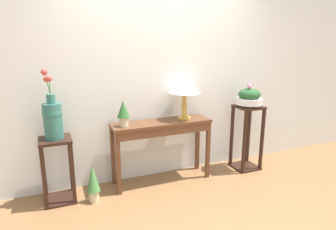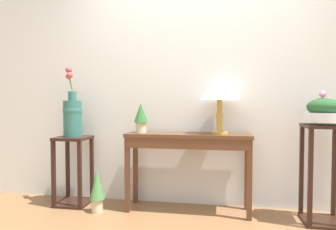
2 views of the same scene
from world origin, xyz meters
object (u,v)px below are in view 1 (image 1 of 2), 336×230
Objects in this scene: potted_plant_on_console at (123,112)px; pedestal_stand_left at (58,170)px; planter_bowl_wide_right at (249,97)px; potted_plant_floor at (93,182)px; console_table at (162,132)px; table_lamp at (185,85)px; pedestal_stand_right at (247,137)px; flower_vase_tall_left at (53,116)px.

potted_plant_on_console reaches higher than pedestal_stand_left.
potted_plant_floor is (-2.10, -0.11, -0.77)m from planter_bowl_wide_right.
potted_plant_on_console reaches higher than potted_plant_floor.
table_lamp is (0.31, 0.02, 0.55)m from console_table.
pedestal_stand_right reaches higher than console_table.
pedestal_stand_left is 2.45m from pedestal_stand_right.
console_table is 1.27m from planter_bowl_wide_right.
potted_plant_on_console is 0.87× the size of planter_bowl_wide_right.
planter_bowl_wide_right is (-0.00, -0.00, 0.56)m from pedestal_stand_right.
console_table is 0.63m from table_lamp.
table_lamp is 0.94m from planter_bowl_wide_right.
table_lamp is at bearing 174.59° from pedestal_stand_right.
pedestal_stand_right is 0.56m from planter_bowl_wide_right.
pedestal_stand_left is at bearing 178.28° from pedestal_stand_right.
pedestal_stand_right is at bearing 53.37° from planter_bowl_wide_right.
console_table is at bearing -0.40° from pedestal_stand_left.
potted_plant_floor is at bearing -27.48° from pedestal_stand_left.
pedestal_stand_left is at bearing -179.50° from table_lamp.
pedestal_stand_right is 2.56× the size of planter_bowl_wide_right.
table_lamp is 0.83m from potted_plant_on_console.
potted_plant_on_console is at bearing -1.02° from pedestal_stand_left.
console_table is at bearing -175.92° from table_lamp.
pedestal_stand_left reaches higher than potted_plant_floor.
planter_bowl_wide_right is at bearing -1.70° from flower_vase_tall_left.
table_lamp is 1.55m from flower_vase_tall_left.
pedestal_stand_right is (2.45, -0.07, 0.08)m from pedestal_stand_left.
table_lamp reaches higher than console_table.
pedestal_stand_right is at bearing -1.70° from flower_vase_tall_left.
pedestal_stand_right is 2.08× the size of potted_plant_floor.
potted_plant_floor is (0.34, -0.18, -0.73)m from flower_vase_tall_left.
potted_plant_on_console reaches higher than console_table.
planter_bowl_wide_right is at bearing -126.63° from pedestal_stand_right.
flower_vase_tall_left is at bearing 179.64° from console_table.
planter_bowl_wide_right reaches higher than potted_plant_on_console.
flower_vase_tall_left reaches higher than pedestal_stand_left.
flower_vase_tall_left reaches higher than console_table.
potted_plant_on_console is at bearing 22.21° from potted_plant_floor.
flower_vase_tall_left is at bearing 178.30° from pedestal_stand_right.
pedestal_stand_right is at bearing 2.87° from potted_plant_floor.
table_lamp is 1.87× the size of potted_plant_on_console.
potted_plant_on_console is 0.75m from flower_vase_tall_left.
potted_plant_on_console is 0.70× the size of potted_plant_floor.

